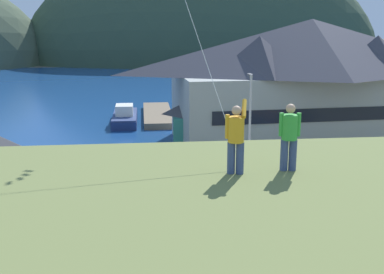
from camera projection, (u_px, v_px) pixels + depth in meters
ground_plane at (202, 266)px, 21.62m from camera, size 600.00×600.00×0.00m
parking_lot_pad at (190, 221)px, 26.44m from camera, size 40.00×20.00×0.10m
bay_water at (157, 89)px, 79.64m from camera, size 360.00×84.00×0.03m
far_hill_center_saddle at (204, 61)px, 139.74m from camera, size 103.32×54.65×65.12m
harbor_lodge at (310, 78)px, 42.84m from camera, size 25.83×13.08×11.09m
storage_shed_waterside at (196, 121)px, 42.08m from camera, size 4.70×5.15×4.47m
wharf_dock at (158, 115)px, 55.36m from camera, size 3.20×13.37×0.70m
moored_boat_wharfside at (125, 117)px, 52.04m from camera, size 2.64×8.16×2.16m
parked_car_front_row_red at (339, 234)px, 22.44m from camera, size 4.28×2.22×1.82m
parked_car_mid_row_center at (344, 184)px, 29.36m from camera, size 4.28×2.21×1.82m
parked_car_mid_row_far at (218, 243)px, 21.53m from camera, size 4.26×2.17×1.82m
parked_car_back_row_right at (89, 255)px, 20.39m from camera, size 4.33×2.31×1.82m
parked_car_lone_by_shed at (225, 188)px, 28.73m from camera, size 4.28×2.22×1.82m
parked_car_front_row_silver at (149, 194)px, 27.61m from camera, size 4.31×2.27×1.82m
parking_light_pole at (250, 123)px, 31.26m from camera, size 0.24×0.78×7.43m
person_kite_flyer at (236, 137)px, 11.86m from camera, size 0.60×0.62×1.86m
person_companion at (289, 135)px, 12.12m from camera, size 0.55×0.40×1.74m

